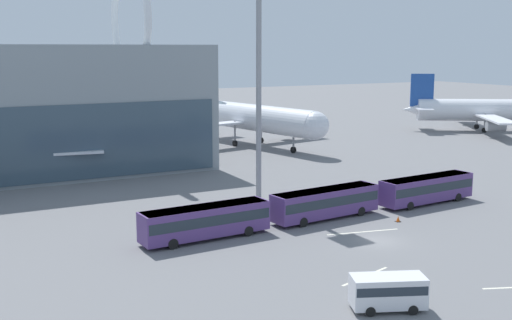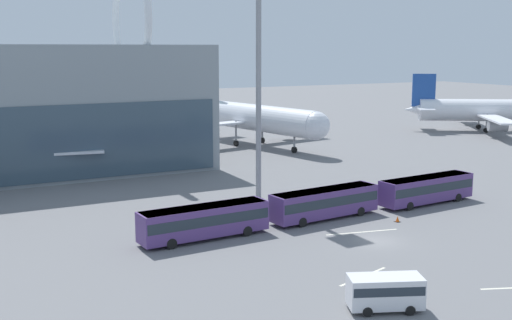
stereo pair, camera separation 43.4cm
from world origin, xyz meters
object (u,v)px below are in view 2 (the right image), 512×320
at_px(shuttle_bus_0, 204,220).
at_px(service_van_foreground, 385,290).
at_px(airliner_parked_remote, 487,110).
at_px(airliner_at_gate_far, 252,117).
at_px(floodlight_mast, 259,32).
at_px(shuttle_bus_2, 427,188).
at_px(shuttle_bus_1, 325,201).
at_px(traffic_cone_0, 398,219).

height_order(shuttle_bus_0, service_van_foreground, shuttle_bus_0).
distance_m(airliner_parked_remote, service_van_foreground, 106.83).
relative_size(airliner_at_gate_far, shuttle_bus_0, 2.89).
relative_size(airliner_parked_remote, floodlight_mast, 1.23).
distance_m(shuttle_bus_0, service_van_foreground, 21.96).
xyz_separation_m(airliner_at_gate_far, shuttle_bus_0, (-31.90, -51.48, -3.35)).
bearing_deg(floodlight_mast, shuttle_bus_0, -134.77).
bearing_deg(floodlight_mast, airliner_parked_remote, 23.87).
bearing_deg(service_van_foreground, airliner_parked_remote, -118.04).
bearing_deg(service_van_foreground, shuttle_bus_0, -55.51).
bearing_deg(shuttle_bus_2, floodlight_mast, 139.11).
distance_m(airliner_parked_remote, shuttle_bus_1, 85.76).
bearing_deg(service_van_foreground, airliner_at_gate_far, -87.75).
bearing_deg(shuttle_bus_1, airliner_parked_remote, 26.05).
distance_m(shuttle_bus_0, shuttle_bus_1, 14.38).
relative_size(shuttle_bus_1, traffic_cone_0, 21.10).
height_order(airliner_at_gate_far, floodlight_mast, floodlight_mast).
bearing_deg(shuttle_bus_1, traffic_cone_0, -43.03).
relative_size(service_van_foreground, floodlight_mast, 0.19).
distance_m(airliner_at_gate_far, traffic_cone_0, 56.72).
height_order(shuttle_bus_0, shuttle_bus_2, same).
bearing_deg(shuttle_bus_0, shuttle_bus_1, 0.04).
xyz_separation_m(shuttle_bus_0, floodlight_mast, (12.67, 12.77, 18.01)).
relative_size(airliner_parked_remote, shuttle_bus_2, 2.73).
relative_size(shuttle_bus_0, shuttle_bus_1, 0.99).
bearing_deg(shuttle_bus_0, traffic_cone_0, -13.85).
distance_m(airliner_parked_remote, floodlight_mast, 83.07).
bearing_deg(service_van_foreground, shuttle_bus_2, -114.50).
bearing_deg(traffic_cone_0, shuttle_bus_2, 29.67).
distance_m(shuttle_bus_1, shuttle_bus_2, 14.36).
bearing_deg(traffic_cone_0, shuttle_bus_1, 142.58).
height_order(service_van_foreground, traffic_cone_0, service_van_foreground).
relative_size(service_van_foreground, traffic_cone_0, 9.00).
bearing_deg(airliner_parked_remote, shuttle_bus_2, -110.55).
xyz_separation_m(airliner_at_gate_far, shuttle_bus_1, (-17.54, -50.67, -3.35)).
xyz_separation_m(shuttle_bus_1, service_van_foreground, (-9.94, -22.31, -0.46)).
distance_m(airliner_at_gate_far, service_van_foreground, 78.08).
relative_size(airliner_at_gate_far, airliner_parked_remote, 1.06).
xyz_separation_m(airliner_parked_remote, shuttle_bus_2, (-58.61, -44.95, -2.66)).
bearing_deg(service_van_foreground, floodlight_mast, -80.66).
distance_m(airliner_at_gate_far, airliner_parked_remote, 55.71).
xyz_separation_m(shuttle_bus_1, traffic_cone_0, (6.09, -4.66, -1.60)).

